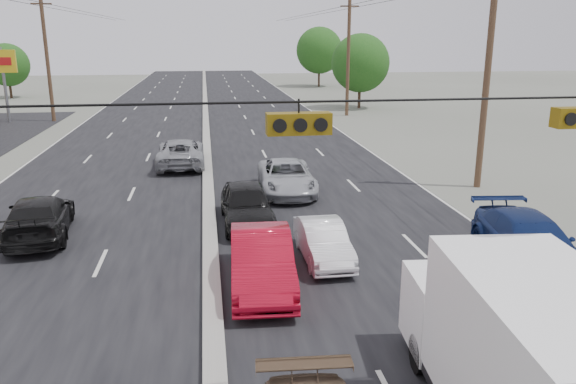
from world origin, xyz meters
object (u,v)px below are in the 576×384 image
Objects in this scene: utility_pole_right_b at (487,76)px; utility_pole_right_c at (348,57)px; oncoming_near at (39,217)px; pole_sign_far at (2,68)px; queue_car_d at (529,243)px; utility_pole_left_c at (47,58)px; tree_right_mid at (360,63)px; tree_right_far at (319,50)px; red_sedan at (262,261)px; queue_car_c at (287,177)px; queue_car_a at (247,205)px; oncoming_far at (181,153)px; tree_left_far at (7,65)px; box_truck at (520,359)px; queue_car_b at (323,242)px.

utility_pole_right_b is 1.00× the size of utility_pole_right_c.
oncoming_near is at bearing -167.06° from utility_pole_right_b.
pole_sign_far reaches higher than queue_car_d.
pole_sign_far is at bearing 138.74° from utility_pole_right_b.
queue_car_d is (22.07, -34.16, -4.33)m from utility_pole_left_c.
tree_right_far is (1.00, 25.00, 0.62)m from tree_right_mid.
tree_right_far is at bearing 46.47° from utility_pole_left_c.
queue_car_c is (2.10, 9.70, -0.08)m from red_sedan.
oncoming_far is at bearing 104.07° from queue_car_a.
tree_right_mid is at bearing -22.07° from tree_left_far.
box_truck is at bearing 104.96° from oncoming_far.
utility_pole_left_c is 41.38m from tree_right_far.
pole_sign_far is 1.62× the size of queue_car_b.
tree_left_far reaches higher than red_sedan.
queue_car_a is (-14.60, -58.94, -4.18)m from tree_right_far.
pole_sign_far is at bearing -78.38° from oncoming_near.
tree_right_mid reaches higher than tree_left_far.
oncoming_far is at bearing -61.92° from tree_left_far.
box_truck is (21.01, -41.35, -2.74)m from pole_sign_far.
pole_sign_far is at bearing -136.85° from tree_right_far.
utility_pole_right_c is (0.00, 25.00, 0.00)m from utility_pole_right_b.
oncoming_far reaches higher than queue_car_b.
oncoming_far is at bearing -124.78° from tree_right_mid.
tree_left_far is 51.57m from queue_car_c.
utility_pole_right_b is 2.19× the size of queue_car_a.
utility_pole_right_b reaches higher than oncoming_far.
tree_right_mid is at bearing -128.87° from oncoming_near.
utility_pole_left_c is 2.19× the size of queue_car_a.
pole_sign_far reaches higher than oncoming_far.
utility_pole_right_c is 30.20m from tree_right_far.
utility_pole_left_c is 29.77m from queue_car_c.
box_truck is 16.72m from queue_car_c.
pole_sign_far is at bearing 122.43° from box_truck.
box_truck is at bearing -59.70° from red_sedan.
oncoming_far is at bearing 131.77° from queue_car_d.
utility_pole_right_b is 1.67× the size of pole_sign_far.
pole_sign_far reaches higher than queue_car_a.
utility_pole_right_b reaches higher than queue_car_a.
utility_pole_right_c is 31.29m from queue_car_a.
tree_right_mid is 40.25m from oncoming_near.
queue_car_c is at bearing 178.21° from utility_pole_right_b.
utility_pole_left_c is 35.36m from utility_pole_right_b.
utility_pole_right_b is 1.51× the size of box_truck.
tree_left_far is 51.88m from oncoming_near.
queue_car_d is (31.57, -54.16, -2.94)m from tree_left_far.
oncoming_near is 0.94× the size of oncoming_far.
utility_pole_left_c is 32.39m from queue_car_a.
pole_sign_far is 1.12× the size of oncoming_far.
utility_pole_right_c reaches higher than queue_car_d.
tree_right_far reaches higher than red_sedan.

